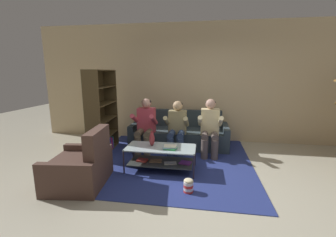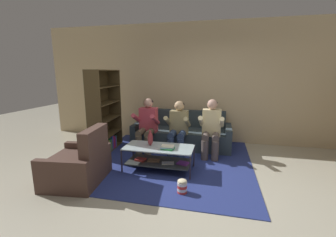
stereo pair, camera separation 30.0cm
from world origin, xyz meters
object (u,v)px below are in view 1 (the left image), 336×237
object	(u,v)px
person_seated_middle	(177,125)
armchair	(81,167)
person_seated_right	(210,125)
popcorn_tub	(188,186)
coffee_table	(161,155)
couch	(179,134)
bookshelf	(101,121)
book_stack	(170,147)
person_seated_left	(145,123)
vase	(152,139)

from	to	relation	value
person_seated_middle	armchair	world-z (taller)	person_seated_middle
person_seated_right	popcorn_tub	distance (m)	1.74
coffee_table	couch	bearing A→B (deg)	83.28
person_seated_middle	popcorn_tub	world-z (taller)	person_seated_middle
coffee_table	popcorn_tub	distance (m)	0.90
popcorn_tub	bookshelf	bearing A→B (deg)	144.59
book_stack	armchair	size ratio (longest dim) A/B	0.25
person_seated_middle	coffee_table	world-z (taller)	person_seated_middle
person_seated_middle	book_stack	distance (m)	1.02
couch	popcorn_tub	xyz separation A→B (m)	(0.37, -2.15, -0.16)
person_seated_middle	armchair	size ratio (longest dim) A/B	1.10
couch	popcorn_tub	size ratio (longest dim) A/B	10.51
person_seated_left	popcorn_tub	world-z (taller)	person_seated_left
couch	person_seated_left	world-z (taller)	person_seated_left
person_seated_left	bookshelf	xyz separation A→B (m)	(-0.93, -0.21, 0.06)
person_seated_middle	book_stack	bearing A→B (deg)	-89.77
person_seated_right	book_stack	bearing A→B (deg)	-124.31
couch	person_seated_right	distance (m)	0.94
person_seated_left	vase	world-z (taller)	person_seated_left
person_seated_right	person_seated_left	bearing A→B (deg)	-179.94
person_seated_left	book_stack	bearing A→B (deg)	-55.34
vase	armchair	xyz separation A→B (m)	(-0.95, -0.75, -0.28)
bookshelf	couch	bearing A→B (deg)	24.34
person_seated_middle	vase	distance (m)	0.94
armchair	popcorn_tub	world-z (taller)	armchair
person_seated_right	bookshelf	xyz separation A→B (m)	(-2.32, -0.21, 0.05)
coffee_table	bookshelf	size ratio (longest dim) A/B	0.69
person_seated_left	book_stack	world-z (taller)	person_seated_left
bookshelf	person_seated_middle	bearing A→B (deg)	7.19
couch	person_seated_left	xyz separation A→B (m)	(-0.69, -0.53, 0.36)
person_seated_left	popcorn_tub	distance (m)	2.01
vase	popcorn_tub	distance (m)	1.12
coffee_table	book_stack	distance (m)	0.26
book_stack	coffee_table	bearing A→B (deg)	155.98
book_stack	popcorn_tub	bearing A→B (deg)	-59.57
vase	couch	bearing A→B (deg)	76.37
bookshelf	popcorn_tub	bearing A→B (deg)	-35.41
person_seated_middle	person_seated_right	bearing A→B (deg)	0.41
person_seated_middle	book_stack	size ratio (longest dim) A/B	4.48
couch	book_stack	size ratio (longest dim) A/B	8.98
popcorn_tub	armchair	bearing A→B (deg)	-179.71
person_seated_right	bookshelf	distance (m)	2.33
couch	armchair	world-z (taller)	armchair
couch	popcorn_tub	world-z (taller)	couch
person_seated_middle	armchair	xyz separation A→B (m)	(-1.29, -1.63, -0.33)
armchair	couch	bearing A→B (deg)	59.12
book_stack	bookshelf	xyz separation A→B (m)	(-1.63, 0.80, 0.22)
vase	armchair	distance (m)	1.24
person_seated_middle	coffee_table	xyz separation A→B (m)	(-0.17, -0.93, -0.33)
person_seated_right	bookshelf	world-z (taller)	bookshelf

